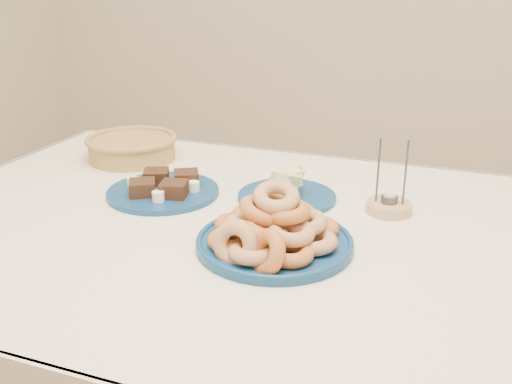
# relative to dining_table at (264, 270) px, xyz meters

# --- Properties ---
(dining_table) EXTENTS (1.71, 1.11, 0.75)m
(dining_table) POSITION_rel_dining_table_xyz_m (0.00, 0.00, 0.00)
(dining_table) COLOR brown
(dining_table) RESTS_ON ground
(donut_platter) EXTENTS (0.39, 0.39, 0.14)m
(donut_platter) POSITION_rel_dining_table_xyz_m (0.05, -0.09, 0.14)
(donut_platter) COLOR navy
(donut_platter) RESTS_ON dining_table
(melon_plate) EXTENTS (0.29, 0.29, 0.08)m
(melon_plate) POSITION_rel_dining_table_xyz_m (-0.00, 0.18, 0.13)
(melon_plate) COLOR navy
(melon_plate) RESTS_ON dining_table
(brownie_plate) EXTENTS (0.36, 0.36, 0.05)m
(brownie_plate) POSITION_rel_dining_table_xyz_m (-0.30, 0.09, 0.12)
(brownie_plate) COLOR navy
(brownie_plate) RESTS_ON dining_table
(wicker_basket) EXTENTS (0.32, 0.32, 0.07)m
(wicker_basket) POSITION_rel_dining_table_xyz_m (-0.53, 0.32, 0.14)
(wicker_basket) COLOR olive
(wicker_basket) RESTS_ON dining_table
(candle_holder) EXTENTS (0.11, 0.11, 0.17)m
(candle_holder) POSITION_rel_dining_table_xyz_m (0.24, 0.18, 0.12)
(candle_holder) COLOR tan
(candle_holder) RESTS_ON dining_table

